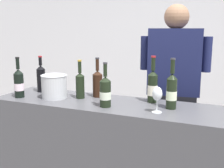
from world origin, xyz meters
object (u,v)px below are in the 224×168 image
object	(u,v)px
wine_bottle_3	(172,91)
wine_bottle_5	(19,83)
wine_bottle_4	(80,84)
wine_bottle_1	(41,78)
wine_bottle_6	(153,86)
wine_bottle_2	(105,92)
ice_bucket	(54,86)
wine_bottle_0	(98,83)
person_server	(173,103)
wine_glass	(157,95)

from	to	relation	value
wine_bottle_3	wine_bottle_5	bearing A→B (deg)	-172.70
wine_bottle_4	wine_bottle_5	distance (m)	0.51
wine_bottle_1	wine_bottle_6	xyz separation A→B (m)	(1.02, 0.03, -0.00)
wine_bottle_2	ice_bucket	distance (m)	0.50
wine_bottle_1	wine_bottle_5	size ratio (longest dim) A/B	0.97
wine_bottle_1	wine_bottle_3	world-z (taller)	wine_bottle_3
wine_bottle_1	wine_bottle_3	size ratio (longest dim) A/B	0.90
wine_bottle_0	wine_bottle_6	xyz separation A→B (m)	(0.47, 0.01, 0.01)
wine_bottle_3	person_server	xyz separation A→B (m)	(-0.08, 0.50, -0.22)
wine_glass	person_server	distance (m)	0.67
person_server	wine_bottle_0	bearing A→B (deg)	-145.46
wine_bottle_6	ice_bucket	world-z (taller)	wine_bottle_6
wine_bottle_3	wine_glass	distance (m)	0.15
wine_bottle_0	person_server	world-z (taller)	person_server
wine_bottle_1	wine_bottle_2	bearing A→B (deg)	-17.05
wine_bottle_4	ice_bucket	distance (m)	0.21
wine_bottle_0	wine_bottle_6	size ratio (longest dim) A/B	0.92
wine_bottle_2	wine_bottle_3	xyz separation A→B (m)	(0.45, 0.14, 0.02)
wine_bottle_1	wine_bottle_4	size ratio (longest dim) A/B	1.03
wine_bottle_0	wine_bottle_4	bearing A→B (deg)	-137.31
wine_bottle_4	wine_bottle_5	xyz separation A→B (m)	(-0.48, -0.17, 0.00)
wine_bottle_2	ice_bucket	xyz separation A→B (m)	(-0.49, 0.08, -0.02)
wine_bottle_2	wine_glass	world-z (taller)	wine_bottle_2
wine_bottle_1	wine_glass	world-z (taller)	wine_bottle_1
person_server	wine_bottle_5	bearing A→B (deg)	-150.36
wine_bottle_2	wine_bottle_4	bearing A→B (deg)	152.82
wine_bottle_1	wine_bottle_5	distance (m)	0.25
wine_bottle_5	wine_bottle_3	bearing A→B (deg)	7.30
wine_bottle_5	wine_bottle_6	distance (m)	1.10
wine_bottle_2	person_server	distance (m)	0.77
wine_bottle_0	wine_glass	bearing A→B (deg)	-23.15
wine_bottle_2	wine_glass	size ratio (longest dim) A/B	1.83
wine_bottle_2	person_server	size ratio (longest dim) A/B	0.20
wine_bottle_4	wine_bottle_0	bearing A→B (deg)	42.69
wine_bottle_4	person_server	distance (m)	0.86
wine_bottle_0	wine_bottle_1	distance (m)	0.55
wine_glass	ice_bucket	bearing A→B (deg)	175.73
wine_bottle_5	wine_bottle_2	bearing A→B (deg)	1.30
wine_bottle_0	person_server	size ratio (longest dim) A/B	0.20
wine_bottle_4	wine_glass	size ratio (longest dim) A/B	1.77
wine_bottle_4	wine_bottle_6	bearing A→B (deg)	10.60
wine_bottle_5	wine_glass	distance (m)	1.16
wine_bottle_5	wine_bottle_1	bearing A→B (deg)	80.84
wine_bottle_4	ice_bucket	bearing A→B (deg)	-158.95
wine_glass	person_server	size ratio (longest dim) A/B	0.11
wine_bottle_3	wine_bottle_4	size ratio (longest dim) A/B	1.15
wine_glass	wine_bottle_3	bearing A→B (deg)	61.41
person_server	ice_bucket	bearing A→B (deg)	-147.04
wine_bottle_2	wine_bottle_4	world-z (taller)	wine_bottle_2
wine_bottle_3	wine_glass	world-z (taller)	wine_bottle_3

